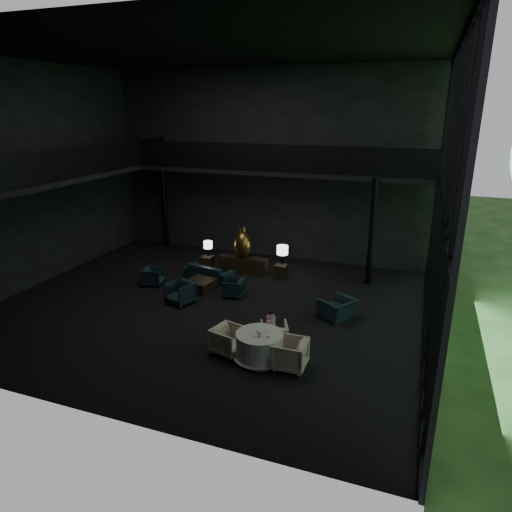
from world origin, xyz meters
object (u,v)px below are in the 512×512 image
(console, at_px, (243,265))
(sofa, at_px, (209,269))
(bronze_urn, at_px, (243,244))
(lounge_armchair_west, at_px, (153,276))
(coffee_table, at_px, (201,285))
(dining_table, at_px, (259,348))
(child, at_px, (271,319))
(lounge_armchair_south, at_px, (180,291))
(side_table_left, at_px, (207,262))
(window_armchair, at_px, (337,306))
(dining_chair_east, at_px, (290,351))
(lounge_armchair_east, at_px, (233,288))
(dining_chair_north, at_px, (274,334))
(table_lamp_right, at_px, (282,251))
(dining_chair_west, at_px, (229,338))
(table_lamp_left, at_px, (208,245))
(side_table_right, at_px, (281,271))

(console, relative_size, sofa, 1.07)
(bronze_urn, height_order, lounge_armchair_west, bronze_urn)
(coffee_table, distance_m, dining_table, 5.24)
(dining_table, bearing_deg, child, 90.35)
(lounge_armchair_south, bearing_deg, side_table_left, 121.03)
(window_armchair, bearing_deg, dining_chair_east, 19.42)
(lounge_armchair_east, bearing_deg, dining_chair_east, 31.83)
(dining_chair_north, bearing_deg, lounge_armchair_east, -72.37)
(table_lamp_right, bearing_deg, window_armchair, -48.00)
(coffee_table, height_order, dining_chair_west, dining_chair_west)
(lounge_armchair_east, xyz_separation_m, dining_chair_west, (1.41, -3.64, 0.11))
(lounge_armchair_west, xyz_separation_m, dining_table, (5.58, -3.63, -0.03))
(dining_table, bearing_deg, dining_chair_north, 79.79)
(sofa, bearing_deg, console, -121.62)
(bronze_urn, height_order, sofa, bronze_urn)
(side_table_left, xyz_separation_m, dining_table, (4.50, -6.02, 0.07))
(dining_table, distance_m, dining_chair_east, 0.90)
(table_lamp_left, bearing_deg, lounge_armchair_south, -79.00)
(bronze_urn, xyz_separation_m, child, (2.89, -5.10, -0.47))
(lounge_armchair_east, xyz_separation_m, dining_table, (2.31, -3.66, 0.00))
(lounge_armchair_south, bearing_deg, coffee_table, 103.86)
(dining_table, bearing_deg, sofa, 128.18)
(dining_chair_east, bearing_deg, side_table_right, -161.36)
(table_lamp_left, relative_size, dining_chair_east, 0.64)
(coffee_table, bearing_deg, dining_table, -45.75)
(console, bearing_deg, sofa, -132.17)
(table_lamp_right, xyz_separation_m, window_armchair, (2.79, -3.10, -0.61))
(table_lamp_right, relative_size, dining_chair_north, 1.02)
(table_lamp_left, distance_m, side_table_right, 3.28)
(bronze_urn, xyz_separation_m, dining_chair_north, (3.04, -5.24, -0.83))
(console, distance_m, lounge_armchair_east, 2.50)
(console, bearing_deg, child, -60.61)
(console, distance_m, lounge_armchair_west, 3.64)
(window_armchair, height_order, child, child)
(side_table_right, xyz_separation_m, lounge_armchair_west, (-4.28, -2.45, 0.10))
(dining_chair_north, bearing_deg, dining_chair_east, 104.10)
(table_lamp_left, relative_size, dining_chair_north, 0.85)
(side_table_left, bearing_deg, console, 2.59)
(lounge_armchair_east, bearing_deg, table_lamp_left, -146.94)
(table_lamp_left, distance_m, sofa, 1.45)
(table_lamp_left, height_order, table_lamp_right, table_lamp_right)
(side_table_right, bearing_deg, window_armchair, -46.29)
(table_lamp_left, bearing_deg, dining_chair_west, -59.69)
(lounge_armchair_west, distance_m, dining_table, 6.66)
(lounge_armchair_south, xyz_separation_m, dining_chair_west, (2.88, -2.47, -0.01))
(lounge_armchair_south, bearing_deg, table_lamp_right, 76.26)
(dining_chair_west, xyz_separation_m, child, (0.90, 0.94, 0.29))
(dining_table, bearing_deg, lounge_armchair_west, 146.97)
(coffee_table, bearing_deg, bronze_urn, 71.84)
(side_table_left, height_order, child, child)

